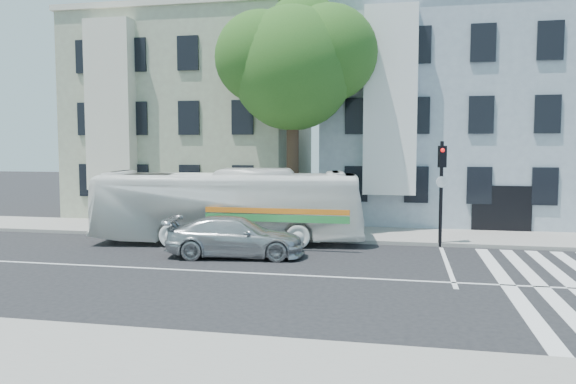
# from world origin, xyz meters

# --- Properties ---
(ground) EXTENTS (120.00, 120.00, 0.00)m
(ground) POSITION_xyz_m (0.00, 0.00, 0.00)
(ground) COLOR black
(ground) RESTS_ON ground
(sidewalk_far) EXTENTS (80.00, 4.00, 0.15)m
(sidewalk_far) POSITION_xyz_m (0.00, 8.00, 0.07)
(sidewalk_far) COLOR gray
(sidewalk_far) RESTS_ON ground
(sidewalk_near) EXTENTS (80.00, 4.00, 0.15)m
(sidewalk_near) POSITION_xyz_m (0.00, -8.00, 0.07)
(sidewalk_near) COLOR gray
(sidewalk_near) RESTS_ON ground
(building_left) EXTENTS (12.00, 10.00, 11.00)m
(building_left) POSITION_xyz_m (-7.00, 15.00, 5.50)
(building_left) COLOR gray
(building_left) RESTS_ON ground
(building_right) EXTENTS (12.00, 10.00, 11.00)m
(building_right) POSITION_xyz_m (7.00, 15.00, 5.50)
(building_right) COLOR #8892A1
(building_right) RESTS_ON ground
(street_tree) EXTENTS (7.30, 5.90, 11.10)m
(street_tree) POSITION_xyz_m (0.06, 8.74, 7.83)
(street_tree) COLOR #2D2116
(street_tree) RESTS_ON ground
(bus) EXTENTS (4.14, 11.26, 3.06)m
(bus) POSITION_xyz_m (-2.03, 5.20, 1.53)
(bus) COLOR white
(bus) RESTS_ON ground
(sedan) EXTENTS (2.66, 5.21, 1.45)m
(sedan) POSITION_xyz_m (-0.91, 2.46, 0.72)
(sedan) COLOR #B7BABE
(sedan) RESTS_ON ground
(hedge) EXTENTS (8.32, 3.52, 0.70)m
(hedge) POSITION_xyz_m (-2.49, 6.80, 0.50)
(hedge) COLOR #2D5D1E
(hedge) RESTS_ON sidewalk_far
(traffic_signal) EXTENTS (0.42, 0.53, 4.18)m
(traffic_signal) POSITION_xyz_m (6.47, 5.94, 2.70)
(traffic_signal) COLOR black
(traffic_signal) RESTS_ON ground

